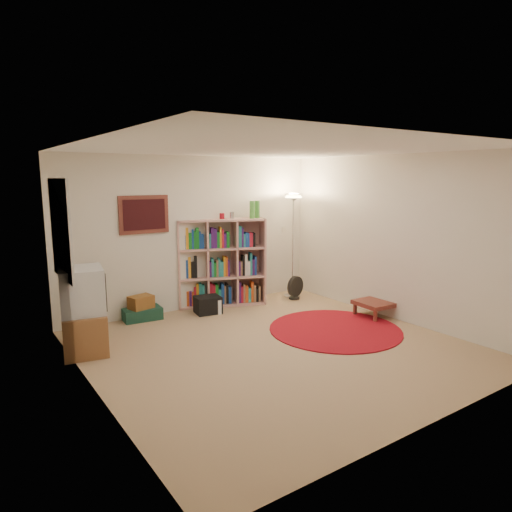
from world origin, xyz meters
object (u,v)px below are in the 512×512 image
Objects in this scene: floor_fan at (295,288)px; tv_stand at (83,312)px; bookshelf at (220,264)px; side_table at (375,304)px; floor_lamp at (293,212)px; suitcase at (142,313)px.

tv_stand reaches higher than floor_fan.
bookshelf reaches higher than tv_stand.
floor_fan reaches higher than side_table.
side_table is (4.13, -1.07, -0.31)m from tv_stand.
bookshelf is at bearing 30.40° from tv_stand.
bookshelf is 1.61m from floor_lamp.
side_table is (0.38, -1.51, -0.00)m from floor_fan.
floor_lamp reaches higher than side_table.
suitcase is (1.06, 0.86, -0.42)m from tv_stand.
side_table is at bearing -28.66° from bookshelf.
floor_fan is (1.27, -0.47, -0.50)m from bookshelf.
bookshelf is at bearing 129.96° from side_table.
floor_fan is at bearing 17.01° from tv_stand.
floor_lamp is 2.17m from side_table.
side_table is at bearing -79.18° from floor_lamp.
suitcase is 1.06× the size of side_table.
floor_fan is 0.70× the size of suitcase.
tv_stand is at bearing -138.62° from bookshelf.
suitcase is at bearing 147.90° from side_table.
suitcase is at bearing 158.72° from floor_fan.
bookshelf is at bearing 167.16° from floor_lamp.
bookshelf is 0.94× the size of floor_lamp.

